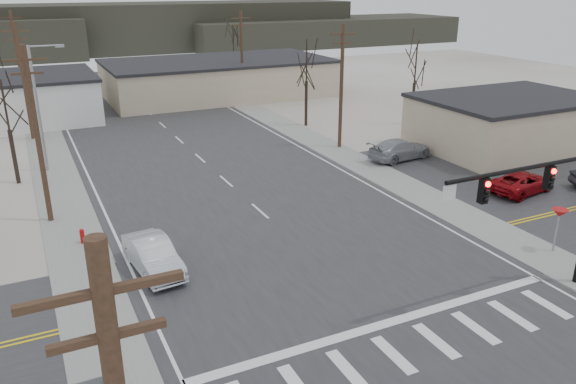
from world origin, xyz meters
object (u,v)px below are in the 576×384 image
object	(u,v)px
sedan_crossing	(153,255)
car_far_a	(140,83)
car_parked_silver	(400,149)
traffic_signal_mast	(564,195)
fire_hydrant	(82,236)
car_far_b	(103,84)
car_parked_red	(522,182)

from	to	relation	value
sedan_crossing	car_far_a	size ratio (longest dim) A/B	0.85
car_far_a	car_parked_silver	distance (m)	40.63
sedan_crossing	car_far_a	distance (m)	49.43
traffic_signal_mast	fire_hydrant	world-z (taller)	traffic_signal_mast
fire_hydrant	car_far_b	size ratio (longest dim) A/B	0.23
traffic_signal_mast	car_parked_red	size ratio (longest dim) A/B	1.82
traffic_signal_mast	car_far_a	world-z (taller)	traffic_signal_mast
fire_hydrant	car_far_a	world-z (taller)	car_far_a
car_far_b	car_parked_silver	xyz separation A→B (m)	(15.97, -41.74, 0.13)
sedan_crossing	car_parked_silver	distance (m)	23.53
sedan_crossing	car_parked_red	size ratio (longest dim) A/B	0.98
car_far_a	car_parked_red	distance (m)	50.53
car_far_b	traffic_signal_mast	bearing A→B (deg)	-75.58
traffic_signal_mast	car_parked_silver	distance (m)	20.51
car_far_a	sedan_crossing	bearing A→B (deg)	75.44
car_parked_red	car_far_b	bearing A→B (deg)	10.25
car_far_a	car_far_b	size ratio (longest dim) A/B	1.52
traffic_signal_mast	car_parked_silver	bearing A→B (deg)	72.45
car_far_a	car_parked_red	world-z (taller)	car_far_a
car_parked_silver	fire_hydrant	bearing A→B (deg)	94.49
fire_hydrant	car_far_b	distance (m)	47.45
sedan_crossing	car_parked_red	xyz separation A→B (m)	(24.27, 0.14, -0.12)
car_far_a	car_parked_silver	world-z (taller)	car_far_a
car_parked_silver	traffic_signal_mast	bearing A→B (deg)	155.25
car_far_b	car_far_a	bearing A→B (deg)	-30.07
car_far_a	traffic_signal_mast	bearing A→B (deg)	92.34
fire_hydrant	sedan_crossing	distance (m)	5.38
fire_hydrant	car_far_a	size ratio (longest dim) A/B	0.15
car_far_a	car_parked_silver	bearing A→B (deg)	103.63
traffic_signal_mast	car_parked_red	distance (m)	13.74
car_far_b	car_parked_red	bearing A→B (deg)	-64.69
traffic_signal_mast	fire_hydrant	bearing A→B (deg)	141.87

